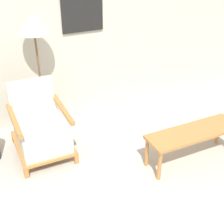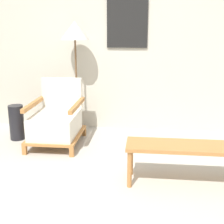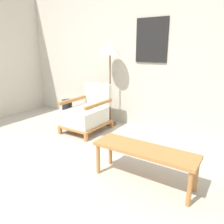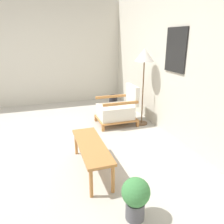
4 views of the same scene
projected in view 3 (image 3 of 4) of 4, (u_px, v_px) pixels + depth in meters
The scene contains 6 objects.
ground_plane at pixel (30, 190), 2.27m from camera, with size 14.00×14.00×0.00m, color #B7B2A8.
wall_back at pixel (138, 52), 3.87m from camera, with size 8.00×0.09×2.70m.
armchair at pixel (87, 114), 3.86m from camera, with size 0.62×0.79×0.81m.
floor_lamp at pixel (110, 52), 3.88m from camera, with size 0.38×0.38×1.55m.
coffee_table at pixel (144, 153), 2.33m from camera, with size 1.12×0.34×0.40m.
vase at pixel (68, 111), 4.27m from camera, with size 0.19×0.19×0.47m, color black.
Camera 3 is at (1.78, -1.18, 1.42)m, focal length 35.00 mm.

